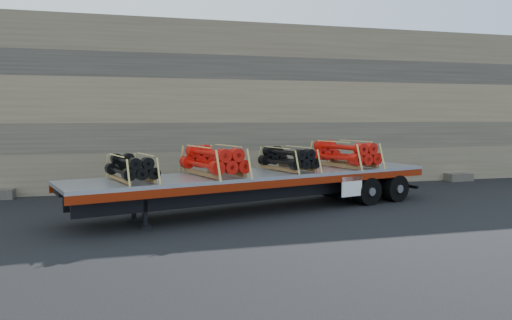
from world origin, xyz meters
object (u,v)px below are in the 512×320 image
at_px(bundle_front, 131,168).
at_px(bundle_midfront, 214,161).
at_px(trailer, 260,191).
at_px(bundle_rear, 344,154).
at_px(bundle_midrear, 288,159).

height_order(bundle_front, bundle_midfront, bundle_midfront).
relative_size(trailer, bundle_rear, 4.98).
bearing_deg(bundle_rear, bundle_front, 180.00).
relative_size(bundle_front, bundle_rear, 0.79).
distance_m(bundle_midfront, bundle_rear, 5.21).
bearing_deg(bundle_front, trailer, -0.00).
bearing_deg(bundle_rear, bundle_midfront, 180.00).
relative_size(trailer, bundle_front, 6.27).
bearing_deg(bundle_front, bundle_rear, -0.00).
bearing_deg(bundle_midrear, bundle_midfront, 180.00).
height_order(bundle_midfront, bundle_rear, bundle_rear).
distance_m(trailer, bundle_rear, 3.70).
xyz_separation_m(bundle_midrear, bundle_rear, (2.37, 0.65, 0.07)).
bearing_deg(bundle_front, bundle_midfront, -0.00).
bearing_deg(bundle_rear, bundle_midrear, 180.00).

